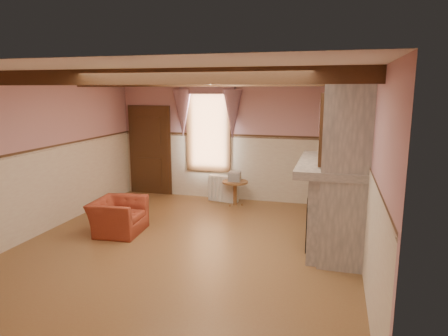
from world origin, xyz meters
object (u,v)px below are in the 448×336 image
(side_table, at_px, (235,193))
(radiator, at_px, (223,189))
(armchair, at_px, (118,216))
(bowl, at_px, (333,157))
(mantel_clock, at_px, (333,148))
(oil_lamp, at_px, (333,147))

(side_table, relative_size, radiator, 0.82)
(side_table, bearing_deg, armchair, -125.17)
(bowl, relative_size, mantel_clock, 1.42)
(armchair, distance_m, oil_lamp, 4.03)
(armchair, xyz_separation_m, bowl, (3.67, 0.54, 1.16))
(armchair, xyz_separation_m, oil_lamp, (3.67, 1.09, 1.25))
(bowl, height_order, oil_lamp, oil_lamp)
(radiator, relative_size, bowl, 2.06)
(side_table, height_order, mantel_clock, mantel_clock)
(side_table, xyz_separation_m, mantel_clock, (2.07, -1.06, 1.25))
(radiator, xyz_separation_m, oil_lamp, (2.41, -1.41, 1.26))
(armchair, distance_m, bowl, 3.88)
(radiator, height_order, bowl, bowl)
(radiator, bearing_deg, mantel_clock, -18.78)
(armchair, height_order, mantel_clock, mantel_clock)
(mantel_clock, height_order, oil_lamp, oil_lamp)
(armchair, bearing_deg, radiator, -31.54)
(armchair, xyz_separation_m, mantel_clock, (3.67, 1.21, 1.21))
(armchair, distance_m, radiator, 2.80)
(armchair, height_order, bowl, bowl)
(radiator, height_order, mantel_clock, mantel_clock)
(armchair, distance_m, mantel_clock, 4.05)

